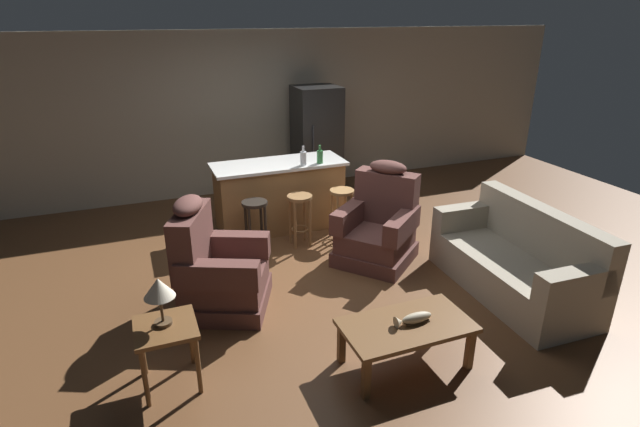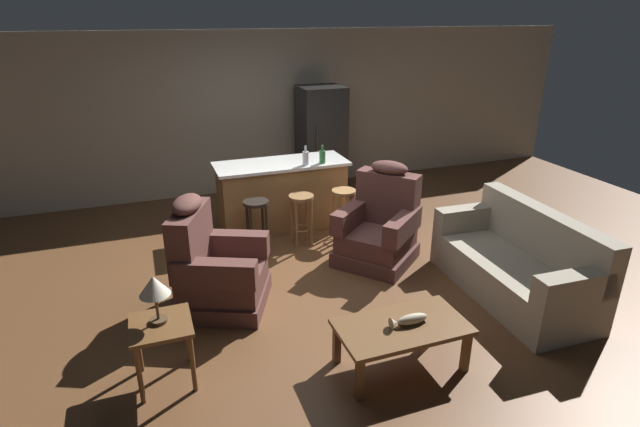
# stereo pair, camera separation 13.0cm
# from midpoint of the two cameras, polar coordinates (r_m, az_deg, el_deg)

# --- Properties ---
(ground_plane) EXTENTS (12.00, 12.00, 0.00)m
(ground_plane) POSITION_cam_midpoint_polar(r_m,az_deg,el_deg) (5.97, -1.27, -6.39)
(ground_plane) COLOR brown
(back_wall) EXTENTS (12.00, 0.05, 2.60)m
(back_wall) POSITION_cam_midpoint_polar(r_m,az_deg,el_deg) (8.40, -8.92, 11.22)
(back_wall) COLOR #A89E89
(back_wall) RESTS_ON ground_plane
(coffee_table) EXTENTS (1.10, 0.60, 0.42)m
(coffee_table) POSITION_cam_midpoint_polar(r_m,az_deg,el_deg) (4.37, 8.98, -12.92)
(coffee_table) COLOR brown
(coffee_table) RESTS_ON ground_plane
(fish_figurine) EXTENTS (0.34, 0.10, 0.10)m
(fish_figurine) POSITION_cam_midpoint_polar(r_m,az_deg,el_deg) (4.32, 9.76, -11.77)
(fish_figurine) COLOR #4C3823
(fish_figurine) RESTS_ON coffee_table
(couch) EXTENTS (0.92, 1.93, 0.94)m
(couch) POSITION_cam_midpoint_polar(r_m,az_deg,el_deg) (5.76, 20.95, -5.29)
(couch) COLOR #9E937F
(couch) RESTS_ON ground_plane
(recliner_near_lamp) EXTENTS (1.11, 1.11, 1.20)m
(recliner_near_lamp) POSITION_cam_midpoint_polar(r_m,az_deg,el_deg) (5.19, -12.50, -6.33)
(recliner_near_lamp) COLOR brown
(recliner_near_lamp) RESTS_ON ground_plane
(recliner_near_island) EXTENTS (1.18, 1.18, 1.20)m
(recliner_near_island) POSITION_cam_midpoint_polar(r_m,az_deg,el_deg) (6.08, 6.10, -1.54)
(recliner_near_island) COLOR brown
(recliner_near_island) RESTS_ON ground_plane
(end_table) EXTENTS (0.48, 0.48, 0.56)m
(end_table) POSITION_cam_midpoint_polar(r_m,az_deg,el_deg) (4.27, -17.99, -13.19)
(end_table) COLOR brown
(end_table) RESTS_ON ground_plane
(table_lamp) EXTENTS (0.24, 0.24, 0.41)m
(table_lamp) POSITION_cam_midpoint_polar(r_m,az_deg,el_deg) (4.08, -18.81, -8.29)
(table_lamp) COLOR #4C3823
(table_lamp) RESTS_ON end_table
(kitchen_island) EXTENTS (1.80, 0.70, 0.95)m
(kitchen_island) POSITION_cam_midpoint_polar(r_m,az_deg,el_deg) (6.95, -5.18, 2.07)
(kitchen_island) COLOR olive
(kitchen_island) RESTS_ON ground_plane
(bar_stool_left) EXTENTS (0.32, 0.32, 0.68)m
(bar_stool_left) POSITION_cam_midpoint_polar(r_m,az_deg,el_deg) (6.27, -8.00, -0.42)
(bar_stool_left) COLOR black
(bar_stool_left) RESTS_ON ground_plane
(bar_stool_middle) EXTENTS (0.32, 0.32, 0.68)m
(bar_stool_middle) POSITION_cam_midpoint_polar(r_m,az_deg,el_deg) (6.41, -2.90, 0.32)
(bar_stool_middle) COLOR olive
(bar_stool_middle) RESTS_ON ground_plane
(bar_stool_right) EXTENTS (0.32, 0.32, 0.68)m
(bar_stool_right) POSITION_cam_midpoint_polar(r_m,az_deg,el_deg) (6.61, 1.94, 1.01)
(bar_stool_right) COLOR #A87A47
(bar_stool_right) RESTS_ON ground_plane
(refrigerator) EXTENTS (0.70, 0.69, 1.76)m
(refrigerator) POSITION_cam_midpoint_polar(r_m,az_deg,el_deg) (8.24, -0.83, 8.27)
(refrigerator) COLOR black
(refrigerator) RESTS_ON ground_plane
(bottle_tall_green) EXTENTS (0.08, 0.08, 0.25)m
(bottle_tall_green) POSITION_cam_midpoint_polar(r_m,az_deg,el_deg) (6.73, -0.57, 6.55)
(bottle_tall_green) COLOR #2D6B38
(bottle_tall_green) RESTS_ON kitchen_island
(bottle_short_amber) EXTENTS (0.08, 0.08, 0.26)m
(bottle_short_amber) POSITION_cam_midpoint_polar(r_m,az_deg,el_deg) (6.64, -2.48, 6.36)
(bottle_short_amber) COLOR silver
(bottle_short_amber) RESTS_ON kitchen_island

